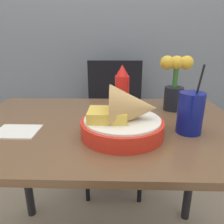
{
  "coord_description": "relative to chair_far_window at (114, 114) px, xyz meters",
  "views": [
    {
      "loc": [
        0.06,
        -0.81,
        1.1
      ],
      "look_at": [
        0.04,
        -0.03,
        0.83
      ],
      "focal_mm": 35.0,
      "sensor_mm": 36.0,
      "label": 1
    }
  ],
  "objects": [
    {
      "name": "wall_window",
      "position": [
        -0.03,
        0.3,
        0.75
      ],
      "size": [
        7.0,
        0.06,
        2.6
      ],
      "color": "slate",
      "rests_on": "ground_plane"
    },
    {
      "name": "chair_far_window",
      "position": [
        0.0,
        0.0,
        0.0
      ],
      "size": [
        0.4,
        0.4,
        0.93
      ],
      "color": "black",
      "rests_on": "ground_plane"
    },
    {
      "name": "drink_cup",
      "position": [
        0.28,
        -0.8,
        0.29
      ],
      "size": [
        0.09,
        0.09,
        0.25
      ],
      "color": "navy",
      "rests_on": "dining_table"
    },
    {
      "name": "dining_table",
      "position": [
        -0.03,
        -0.72,
        0.1
      ],
      "size": [
        1.11,
        0.73,
        0.77
      ],
      "color": "brown",
      "rests_on": "ground_plane"
    },
    {
      "name": "flower_vase",
      "position": [
        0.28,
        -0.54,
        0.35
      ],
      "size": [
        0.15,
        0.09,
        0.25
      ],
      "color": "black",
      "rests_on": "dining_table"
    },
    {
      "name": "food_basket",
      "position": [
        0.05,
        -0.83,
        0.28
      ],
      "size": [
        0.29,
        0.29,
        0.18
      ],
      "color": "red",
      "rests_on": "dining_table"
    },
    {
      "name": "ketchup_bottle",
      "position": [
        0.04,
        -0.55,
        0.32
      ],
      "size": [
        0.07,
        0.07,
        0.21
      ],
      "color": "red",
      "rests_on": "dining_table"
    },
    {
      "name": "napkin",
      "position": [
        -0.34,
        -0.82,
        0.23
      ],
      "size": [
        0.15,
        0.12,
        0.01
      ],
      "color": "white",
      "rests_on": "dining_table"
    }
  ]
}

